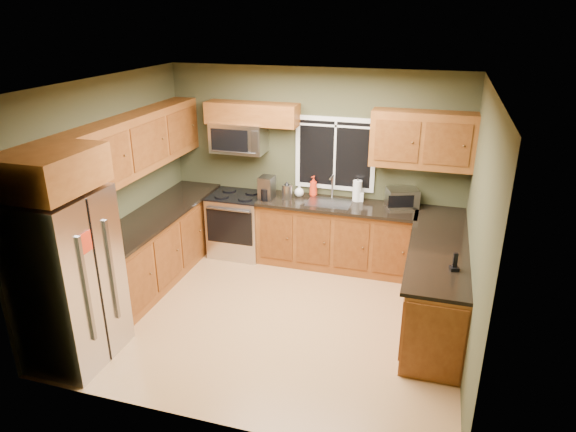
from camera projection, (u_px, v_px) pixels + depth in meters
The scene contains 29 objects.
floor at pixel (276, 315), 6.13m from camera, with size 4.20×4.20×0.00m, color #AA7B4A.
ceiling at pixel (273, 84), 5.12m from camera, with size 4.20×4.20×0.00m, color white.
back_wall at pixel (314, 166), 7.23m from camera, with size 4.20×4.20×0.00m, color #3B3E26.
front_wall at pixel (204, 289), 4.02m from camera, with size 4.20×4.20×0.00m, color #3B3E26.
left_wall at pixel (109, 192), 6.18m from camera, with size 3.60×3.60×0.00m, color #3B3E26.
right_wall at pixel (476, 232), 5.07m from camera, with size 3.60×3.60×0.00m, color #3B3E26.
window at pixel (335, 154), 7.06m from camera, with size 1.12×0.03×1.02m.
base_cabinets_left at pixel (158, 247), 6.86m from camera, with size 0.60×2.65×0.90m, color brown.
countertop_left at pixel (157, 214), 6.68m from camera, with size 0.65×2.65×0.04m, color black.
base_cabinets_back at pixel (336, 236), 7.19m from camera, with size 2.17×0.60×0.90m, color brown.
countertop_back at pixel (337, 205), 6.99m from camera, with size 2.17×0.65×0.04m, color black.
base_cabinets_peninsula at pixel (437, 282), 5.97m from camera, with size 0.60×2.52×0.90m.
countertop_peninsula at pixel (439, 245), 5.81m from camera, with size 0.65×2.50×0.04m, color black.
upper_cabinets_left at pixel (138, 143), 6.37m from camera, with size 0.33×2.65×0.72m, color brown.
upper_cabinets_back_left at pixel (252, 114), 7.04m from camera, with size 1.30×0.33×0.30m, color brown.
upper_cabinets_back_right at pixel (422, 140), 6.51m from camera, with size 1.30×0.33×0.72m, color brown.
upper_cabinet_over_fridge at pixel (49, 170), 4.68m from camera, with size 0.72×0.90×0.38m, color brown.
refrigerator at pixel (68, 279), 5.10m from camera, with size 0.74×0.90×1.80m.
range at pixel (238, 224), 7.54m from camera, with size 0.76×0.69×0.94m.
microwave at pixel (238, 138), 7.19m from camera, with size 0.76×0.41×0.42m.
sink at pixel (329, 202), 7.02m from camera, with size 0.60×0.42×0.36m.
toaster_oven at pixel (402, 198), 6.84m from camera, with size 0.48×0.43×0.25m.
coffee_maker at pixel (267, 189), 7.11m from camera, with size 0.20×0.27×0.32m.
kettle at pixel (287, 191), 7.12m from camera, with size 0.14×0.14×0.25m.
paper_towel_roll at pixel (357, 191), 7.04m from camera, with size 0.13×0.13×0.32m.
soap_bottle_a at pixel (313, 186), 7.23m from camera, with size 0.11×0.11×0.29m, color red.
soap_bottle_b at pixel (361, 195), 7.04m from camera, with size 0.08×0.08×0.18m, color white.
soap_bottle_c at pixel (299, 191), 7.23m from camera, with size 0.13×0.13×0.17m, color white.
cordless_phone at pixel (455, 265), 5.17m from camera, with size 0.11×0.11×0.19m.
Camera 1 is at (1.64, -4.99, 3.38)m, focal length 32.00 mm.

